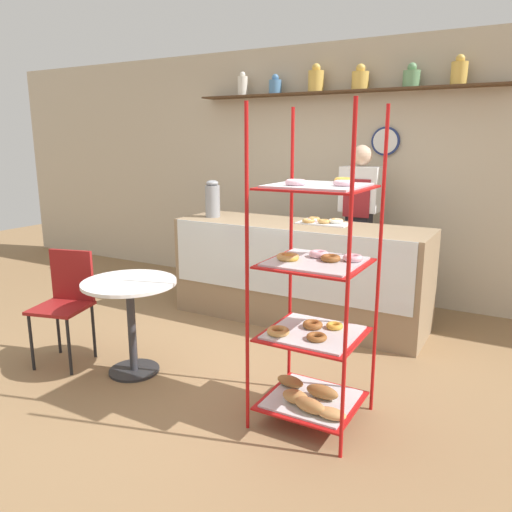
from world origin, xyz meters
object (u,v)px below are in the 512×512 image
Objects in this scene: person_worker at (359,221)px; cafe_chair at (67,295)px; pastry_rack at (314,309)px; cafe_table at (130,304)px; coffee_carafe at (213,199)px; donut_tray_counter at (323,221)px.

person_worker is 2.82m from cafe_chair.
cafe_table is at bearing -178.15° from pastry_rack.
coffee_carafe reaches higher than cafe_table.
coffee_carafe is at bearing 66.14° from cafe_chair.
cafe_chair is at bearing -123.97° from person_worker.
cafe_table is 1.72m from coffee_carafe.
coffee_carafe is (-0.34, 1.58, 0.59)m from cafe_table.
pastry_rack reaches higher than person_worker.
pastry_rack is at bearing 1.85° from cafe_table.
donut_tray_counter is (-0.18, -0.52, 0.06)m from person_worker.
person_worker is at bearing 27.23° from coffee_carafe.
person_worker is 4.48× the size of coffee_carafe.
person_worker is 0.55m from donut_tray_counter.
cafe_table is 1.95m from donut_tray_counter.
coffee_carafe is (0.26, 1.65, 0.59)m from cafe_chair.
cafe_chair is (-1.56, -2.32, -0.38)m from person_worker.
cafe_table is (-1.42, -0.05, -0.19)m from pastry_rack.
coffee_carafe reaches higher than cafe_chair.
coffee_carafe is 0.78× the size of donut_tray_counter.
person_worker reaches higher than donut_tray_counter.
donut_tray_counter is at bearing 110.35° from pastry_rack.
donut_tray_counter reaches higher than cafe_table.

